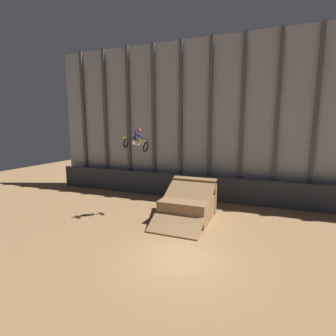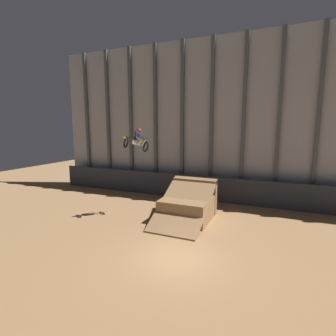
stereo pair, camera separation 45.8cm
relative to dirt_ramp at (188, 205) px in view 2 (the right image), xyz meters
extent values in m
plane|color=#9E754C|center=(1.31, -5.35, -0.87)|extent=(60.00, 60.00, 0.00)
cube|color=#A3A8B2|center=(1.31, 5.58, 5.63)|extent=(32.00, 0.12, 12.99)
cube|color=#4C5156|center=(-12.62, 5.38, 5.63)|extent=(0.28, 0.28, 12.99)
cube|color=#4C5156|center=(-10.09, 5.38, 5.63)|extent=(0.28, 0.28, 12.99)
cube|color=#4C5156|center=(-7.56, 5.38, 5.63)|extent=(0.28, 0.28, 12.99)
cube|color=#4C5156|center=(-5.02, 5.38, 5.63)|extent=(0.28, 0.28, 12.99)
cube|color=#4C5156|center=(-2.49, 5.38, 5.63)|extent=(0.28, 0.28, 12.99)
cube|color=#4C5156|center=(0.04, 5.38, 5.63)|extent=(0.28, 0.28, 12.99)
cube|color=#4C5156|center=(2.58, 5.38, 5.63)|extent=(0.28, 0.28, 12.99)
cube|color=#4C5156|center=(5.11, 5.38, 5.63)|extent=(0.28, 0.28, 12.99)
cube|color=#4C5156|center=(7.64, 5.38, 5.63)|extent=(0.28, 0.28, 12.99)
cube|color=#2D333D|center=(1.31, 4.45, 0.13)|extent=(31.36, 0.20, 2.00)
cube|color=#966F48|center=(0.00, -0.13, -0.15)|extent=(3.02, 3.38, 1.43)
cube|color=olive|center=(0.00, 1.31, 0.32)|extent=(3.08, 0.50, 2.38)
cube|color=#9E754C|center=(0.00, -0.86, 0.32)|extent=(3.08, 4.91, 2.56)
torus|color=black|center=(-2.89, -0.45, 3.79)|extent=(0.75, 0.68, 0.73)
torus|color=black|center=(-3.73, -1.51, 4.13)|extent=(0.75, 0.68, 0.73)
cube|color=#B7B7BC|center=(-3.32, -1.00, 4.09)|extent=(0.50, 0.56, 0.40)
cube|color=yellow|center=(-3.19, -0.83, 4.24)|extent=(0.46, 0.50, 0.34)
cube|color=black|center=(-3.43, -1.13, 4.36)|extent=(0.48, 0.55, 0.25)
cube|color=yellow|center=(-3.76, -1.54, 4.41)|extent=(0.34, 0.37, 0.15)
cylinder|color=#B7B7BC|center=(-2.96, -0.54, 4.07)|extent=(0.27, 0.32, 0.48)
cylinder|color=black|center=(-2.95, -0.53, 4.31)|extent=(0.61, 0.31, 0.04)
cube|color=navy|center=(-3.27, -0.93, 4.58)|extent=(0.35, 0.34, 0.51)
sphere|color=red|center=(-3.16, -0.79, 4.87)|extent=(0.40, 0.41, 0.32)
cylinder|color=navy|center=(-3.36, -0.85, 4.32)|extent=(0.31, 0.35, 0.39)
cylinder|color=navy|center=(-3.17, -1.00, 4.32)|extent=(0.31, 0.35, 0.39)
cylinder|color=navy|center=(-3.24, -0.64, 4.55)|extent=(0.36, 0.42, 0.36)
cylinder|color=navy|center=(-2.99, -0.84, 4.55)|extent=(0.36, 0.42, 0.36)
camera|label=1|loc=(4.97, -15.99, 5.18)|focal=28.00mm
camera|label=2|loc=(5.39, -15.81, 5.18)|focal=28.00mm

